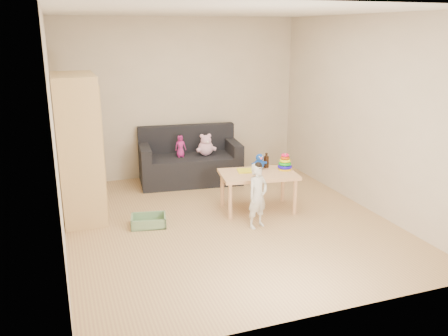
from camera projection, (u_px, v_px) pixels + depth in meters
name	position (u px, v px, depth m)	size (l,w,h in m)	color
room	(227.00, 123.00, 5.80)	(4.50, 4.50, 4.50)	tan
wardrobe	(79.00, 147.00, 6.11)	(0.52, 1.04, 1.87)	#DDB579
sofa	(190.00, 169.00, 7.69)	(1.59, 0.80, 0.45)	black
play_table	(258.00, 192.00, 6.48)	(1.02, 0.64, 0.54)	#DFAC7A
storage_bin	(149.00, 221.00, 6.01)	(0.44, 0.33, 0.13)	gray
toddler	(258.00, 197.00, 5.88)	(0.30, 0.20, 0.80)	silver
pink_bear	(206.00, 146.00, 7.60)	(0.26, 0.22, 0.30)	#F6B5D8
doll	(180.00, 146.00, 7.50)	(0.17, 0.12, 0.34)	#BE2384
ring_stacker	(285.00, 163.00, 6.53)	(0.20, 0.20, 0.23)	yellow
brown_bottle	(266.00, 161.00, 6.63)	(0.07, 0.07, 0.21)	black
blue_plush	(259.00, 161.00, 6.55)	(0.18, 0.15, 0.22)	blue
wooden_figure	(256.00, 170.00, 6.33)	(0.04, 0.04, 0.11)	brown
yellow_book	(245.00, 171.00, 6.48)	(0.22, 0.22, 0.02)	#FFF41A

